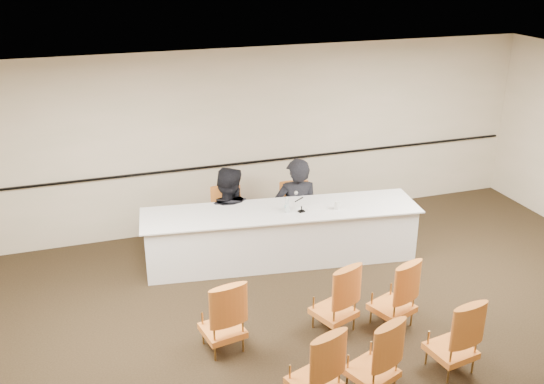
% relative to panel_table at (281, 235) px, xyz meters
% --- Properties ---
extents(floor, '(10.00, 10.00, 0.00)m').
position_rel_panel_table_xyz_m(floor, '(-0.05, -2.51, -0.42)').
color(floor, black).
rests_on(floor, ground).
extents(ceiling, '(10.00, 10.00, 0.00)m').
position_rel_panel_table_xyz_m(ceiling, '(-0.05, -2.51, 2.58)').
color(ceiling, silver).
rests_on(ceiling, ground).
extents(wall_back, '(10.00, 0.04, 3.00)m').
position_rel_panel_table_xyz_m(wall_back, '(-0.05, 1.49, 1.08)').
color(wall_back, beige).
rests_on(wall_back, ground).
extents(wall_rail, '(9.80, 0.04, 0.03)m').
position_rel_panel_table_xyz_m(wall_rail, '(-0.05, 1.45, 0.68)').
color(wall_rail, black).
rests_on(wall_rail, wall_back).
extents(panel_table, '(4.23, 1.48, 0.83)m').
position_rel_panel_table_xyz_m(panel_table, '(0.00, 0.00, 0.00)').
color(panel_table, white).
rests_on(panel_table, ground).
extents(panelist_main, '(0.79, 0.59, 1.97)m').
position_rel_panel_table_xyz_m(panelist_main, '(0.45, 0.54, 0.01)').
color(panelist_main, black).
rests_on(panelist_main, ground).
extents(panelist_main_chair, '(0.56, 0.56, 0.95)m').
position_rel_panel_table_xyz_m(panelist_main_chair, '(0.45, 0.54, 0.06)').
color(panelist_main_chair, orange).
rests_on(panelist_main_chair, ground).
extents(panelist_second, '(1.14, 1.04, 1.90)m').
position_rel_panel_table_xyz_m(panelist_second, '(-0.66, 0.69, -0.03)').
color(panelist_second, black).
rests_on(panelist_second, ground).
extents(panelist_second_chair, '(0.56, 0.56, 0.95)m').
position_rel_panel_table_xyz_m(panelist_second_chair, '(-0.66, 0.69, 0.06)').
color(panelist_second_chair, orange).
rests_on(panelist_second_chair, ground).
extents(papers, '(0.31, 0.23, 0.00)m').
position_rel_panel_table_xyz_m(papers, '(0.51, -0.08, 0.42)').
color(papers, white).
rests_on(papers, panel_table).
extents(microphone, '(0.14, 0.22, 0.28)m').
position_rel_panel_table_xyz_m(microphone, '(0.26, -0.17, 0.56)').
color(microphone, black).
rests_on(microphone, panel_table).
extents(water_bottle, '(0.07, 0.07, 0.20)m').
position_rel_panel_table_xyz_m(water_bottle, '(0.08, -0.03, 0.52)').
color(water_bottle, teal).
rests_on(water_bottle, panel_table).
extents(drinking_glass, '(0.07, 0.07, 0.10)m').
position_rel_panel_table_xyz_m(drinking_glass, '(0.05, -0.12, 0.47)').
color(drinking_glass, silver).
rests_on(drinking_glass, panel_table).
extents(coffee_cup, '(0.10, 0.10, 0.13)m').
position_rel_panel_table_xyz_m(coffee_cup, '(0.80, -0.24, 0.48)').
color(coffee_cup, silver).
rests_on(coffee_cup, panel_table).
extents(aud_chair_front_left, '(0.58, 0.58, 0.95)m').
position_rel_panel_table_xyz_m(aud_chair_front_left, '(-1.38, -1.87, 0.06)').
color(aud_chair_front_left, orange).
rests_on(aud_chair_front_left, ground).
extents(aud_chair_front_mid, '(0.64, 0.64, 0.95)m').
position_rel_panel_table_xyz_m(aud_chair_front_mid, '(0.02, -1.93, 0.06)').
color(aud_chair_front_mid, orange).
rests_on(aud_chair_front_mid, ground).
extents(aud_chair_front_right, '(0.64, 0.64, 0.95)m').
position_rel_panel_table_xyz_m(aud_chair_front_right, '(0.76, -2.07, 0.06)').
color(aud_chair_front_right, orange).
rests_on(aud_chair_front_right, ground).
extents(aud_chair_back_left, '(0.63, 0.63, 0.95)m').
position_rel_panel_table_xyz_m(aud_chair_back_left, '(-0.71, -3.08, 0.06)').
color(aud_chair_back_left, orange).
rests_on(aud_chair_back_left, ground).
extents(aud_chair_back_mid, '(0.65, 0.65, 0.95)m').
position_rel_panel_table_xyz_m(aud_chair_back_mid, '(-0.06, -3.11, 0.06)').
color(aud_chair_back_mid, orange).
rests_on(aud_chair_back_mid, ground).
extents(aud_chair_back_right, '(0.57, 0.57, 0.95)m').
position_rel_panel_table_xyz_m(aud_chair_back_right, '(0.96, -3.05, 0.06)').
color(aud_chair_back_right, orange).
rests_on(aud_chair_back_right, ground).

